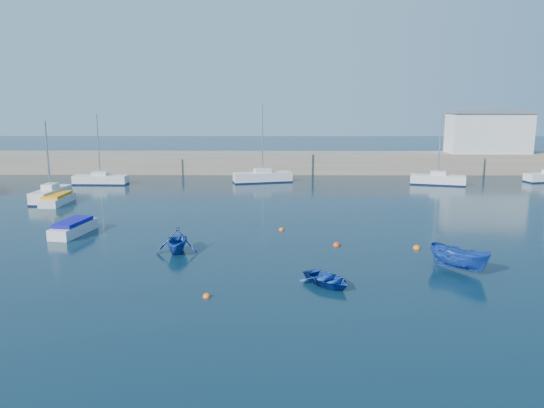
{
  "coord_description": "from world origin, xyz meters",
  "views": [
    {
      "loc": [
        2.96,
        -22.04,
        9.74
      ],
      "look_at": [
        2.65,
        17.81,
        1.6
      ],
      "focal_mm": 35.0,
      "sensor_mm": 36.0,
      "label": 1
    }
  ],
  "objects_px": {
    "sailboat_6": "(263,177)",
    "dinghy_left": "(177,240)",
    "sailboat_3": "(51,194)",
    "sailboat_7": "(438,179)",
    "motorboat_2": "(57,199)",
    "dinghy_right": "(459,259)",
    "dinghy_center": "(327,279)",
    "motorboat_1": "(73,228)",
    "harbor_office": "(488,133)",
    "sailboat_5": "(101,179)"
  },
  "relations": [
    {
      "from": "sailboat_3",
      "to": "motorboat_1",
      "type": "xyz_separation_m",
      "value": [
        6.74,
        -12.28,
        -0.16
      ]
    },
    {
      "from": "sailboat_3",
      "to": "sailboat_5",
      "type": "relative_size",
      "value": 0.95
    },
    {
      "from": "motorboat_2",
      "to": "sailboat_6",
      "type": "bearing_deg",
      "value": 35.08
    },
    {
      "from": "dinghy_center",
      "to": "sailboat_5",
      "type": "bearing_deg",
      "value": 88.26
    },
    {
      "from": "sailboat_6",
      "to": "dinghy_right",
      "type": "distance_m",
      "value": 33.64
    },
    {
      "from": "sailboat_3",
      "to": "dinghy_right",
      "type": "height_order",
      "value": "sailboat_3"
    },
    {
      "from": "dinghy_left",
      "to": "sailboat_7",
      "type": "bearing_deg",
      "value": 47.34
    },
    {
      "from": "dinghy_center",
      "to": "dinghy_right",
      "type": "relative_size",
      "value": 0.82
    },
    {
      "from": "sailboat_6",
      "to": "sailboat_7",
      "type": "height_order",
      "value": "sailboat_6"
    },
    {
      "from": "sailboat_3",
      "to": "motorboat_2",
      "type": "relative_size",
      "value": 1.61
    },
    {
      "from": "motorboat_2",
      "to": "dinghy_left",
      "type": "bearing_deg",
      "value": -46.95
    },
    {
      "from": "harbor_office",
      "to": "dinghy_left",
      "type": "xyz_separation_m",
      "value": [
        -33.3,
        -35.75,
        -4.3
      ]
    },
    {
      "from": "sailboat_7",
      "to": "motorboat_1",
      "type": "bearing_deg",
      "value": 139.31
    },
    {
      "from": "sailboat_5",
      "to": "sailboat_6",
      "type": "height_order",
      "value": "sailboat_6"
    },
    {
      "from": "dinghy_left",
      "to": "dinghy_right",
      "type": "distance_m",
      "value": 17.0
    },
    {
      "from": "motorboat_1",
      "to": "dinghy_right",
      "type": "xyz_separation_m",
      "value": [
        24.93,
        -7.9,
        0.22
      ]
    },
    {
      "from": "sailboat_6",
      "to": "sailboat_7",
      "type": "bearing_deg",
      "value": -108.84
    },
    {
      "from": "sailboat_3",
      "to": "dinghy_left",
      "type": "height_order",
      "value": "sailboat_3"
    },
    {
      "from": "dinghy_right",
      "to": "dinghy_left",
      "type": "bearing_deg",
      "value": 126.29
    },
    {
      "from": "sailboat_6",
      "to": "harbor_office",
      "type": "bearing_deg",
      "value": -89.09
    },
    {
      "from": "sailboat_3",
      "to": "motorboat_2",
      "type": "height_order",
      "value": "sailboat_3"
    },
    {
      "from": "sailboat_7",
      "to": "motorboat_1",
      "type": "relative_size",
      "value": 1.77
    },
    {
      "from": "motorboat_1",
      "to": "dinghy_left",
      "type": "relative_size",
      "value": 1.46
    },
    {
      "from": "dinghy_center",
      "to": "sailboat_6",
      "type": "bearing_deg",
      "value": 60.58
    },
    {
      "from": "motorboat_1",
      "to": "dinghy_right",
      "type": "distance_m",
      "value": 26.16
    },
    {
      "from": "harbor_office",
      "to": "dinghy_center",
      "type": "relative_size",
      "value": 3.33
    },
    {
      "from": "sailboat_7",
      "to": "dinghy_left",
      "type": "xyz_separation_m",
      "value": [
        -24.33,
        -26.43,
        0.2
      ]
    },
    {
      "from": "sailboat_3",
      "to": "sailboat_5",
      "type": "xyz_separation_m",
      "value": [
        1.56,
        9.62,
        -0.08
      ]
    },
    {
      "from": "harbor_office",
      "to": "motorboat_1",
      "type": "relative_size",
      "value": 2.26
    },
    {
      "from": "sailboat_5",
      "to": "harbor_office",
      "type": "bearing_deg",
      "value": -77.15
    },
    {
      "from": "sailboat_7",
      "to": "dinghy_left",
      "type": "distance_m",
      "value": 35.92
    },
    {
      "from": "dinghy_center",
      "to": "dinghy_left",
      "type": "bearing_deg",
      "value": 110.13
    },
    {
      "from": "sailboat_6",
      "to": "dinghy_left",
      "type": "height_order",
      "value": "sailboat_6"
    },
    {
      "from": "sailboat_6",
      "to": "sailboat_3",
      "type": "bearing_deg",
      "value": 105.48
    },
    {
      "from": "dinghy_right",
      "to": "harbor_office",
      "type": "bearing_deg",
      "value": 24.95
    },
    {
      "from": "sailboat_6",
      "to": "motorboat_1",
      "type": "height_order",
      "value": "sailboat_6"
    },
    {
      "from": "motorboat_1",
      "to": "harbor_office",
      "type": "bearing_deg",
      "value": 47.61
    },
    {
      "from": "sailboat_3",
      "to": "sailboat_6",
      "type": "bearing_deg",
      "value": 34.77
    },
    {
      "from": "sailboat_5",
      "to": "motorboat_2",
      "type": "distance_m",
      "value": 10.93
    },
    {
      "from": "sailboat_3",
      "to": "sailboat_7",
      "type": "xyz_separation_m",
      "value": [
        39.37,
        9.7,
        -0.05
      ]
    },
    {
      "from": "sailboat_6",
      "to": "dinghy_right",
      "type": "xyz_separation_m",
      "value": [
        11.95,
        -31.44,
        0.08
      ]
    },
    {
      "from": "harbor_office",
      "to": "sailboat_6",
      "type": "height_order",
      "value": "sailboat_6"
    },
    {
      "from": "dinghy_center",
      "to": "dinghy_left",
      "type": "height_order",
      "value": "dinghy_left"
    },
    {
      "from": "sailboat_7",
      "to": "dinghy_center",
      "type": "distance_m",
      "value": 35.78
    },
    {
      "from": "sailboat_3",
      "to": "dinghy_center",
      "type": "relative_size",
      "value": 2.5
    },
    {
      "from": "motorboat_1",
      "to": "dinghy_center",
      "type": "bearing_deg",
      "value": -20.3
    },
    {
      "from": "motorboat_1",
      "to": "motorboat_2",
      "type": "height_order",
      "value": "motorboat_1"
    },
    {
      "from": "motorboat_2",
      "to": "sailboat_3",
      "type": "bearing_deg",
      "value": 131.85
    },
    {
      "from": "sailboat_7",
      "to": "motorboat_2",
      "type": "height_order",
      "value": "sailboat_7"
    },
    {
      "from": "sailboat_5",
      "to": "sailboat_7",
      "type": "bearing_deg",
      "value": -88.4
    }
  ]
}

